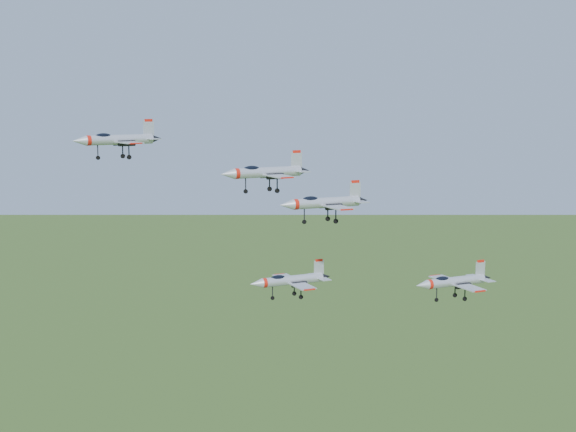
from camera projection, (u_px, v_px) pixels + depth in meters
name	position (u px, v px, depth m)	size (l,w,h in m)	color
jet_lead	(117.00, 139.00, 118.94)	(13.88, 11.70, 3.73)	#B8BCC6
jet_left_high	(265.00, 172.00, 109.45)	(13.46, 11.19, 3.60)	#B8BCC6
jet_right_high	(324.00, 202.00, 96.55)	(11.89, 9.83, 3.18)	#B8BCC6
jet_left_low	(290.00, 280.00, 127.01)	(14.05, 11.61, 3.76)	#B8BCC6
jet_right_low	(453.00, 281.00, 107.76)	(12.21, 10.10, 3.26)	#B8BCC6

